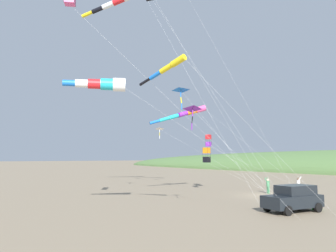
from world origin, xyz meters
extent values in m
plane|color=gray|center=(0.00, 0.00, 0.00)|extent=(600.00, 600.00, 0.00)
cube|color=black|center=(-6.56, -6.87, 0.75)|extent=(4.54, 2.51, 0.84)
cube|color=black|center=(-6.22, -6.93, 1.51)|extent=(2.81, 2.02, 0.68)
cylinder|color=black|center=(-8.15, -7.55, 0.33)|extent=(0.69, 0.32, 0.66)
cylinder|color=black|center=(-7.86, -5.72, 0.33)|extent=(0.69, 0.32, 0.66)
cylinder|color=black|center=(-5.27, -8.02, 0.33)|extent=(0.69, 0.32, 0.66)
cylinder|color=black|center=(-4.97, -6.19, 0.33)|extent=(0.69, 0.32, 0.66)
cube|color=green|center=(-4.21, -7.33, 0.18)|extent=(0.60, 0.40, 0.36)
cube|color=white|center=(-4.21, -7.33, 0.39)|extent=(0.62, 0.42, 0.06)
cube|color=#3D7F51|center=(1.60, 1.16, 0.36)|extent=(0.19, 0.30, 0.72)
cylinder|color=#3D7F51|center=(1.60, 1.16, 1.01)|extent=(0.38, 0.38, 0.59)
sphere|color=beige|center=(1.60, 1.16, 1.42)|extent=(0.22, 0.22, 0.22)
cylinder|color=#3D7F51|center=(1.48, 1.33, 1.46)|extent=(0.15, 0.37, 0.45)
cylinder|color=#3D7F51|center=(1.77, 1.28, 1.46)|extent=(0.15, 0.37, 0.45)
cube|color=#3D7F51|center=(4.38, -0.64, 0.38)|extent=(0.26, 0.33, 0.76)
cylinder|color=silver|center=(4.38, -0.64, 1.07)|extent=(0.46, 0.46, 0.63)
sphere|color=brown|center=(4.38, -0.64, 1.51)|extent=(0.24, 0.24, 0.24)
cylinder|color=silver|center=(4.58, -0.72, 1.55)|extent=(0.25, 0.39, 0.48)
cylinder|color=silver|center=(4.30, -0.85, 1.55)|extent=(0.25, 0.39, 0.48)
cylinder|color=white|center=(-17.35, -1.25, 8.67)|extent=(1.14, 1.17, 0.90)
cylinder|color=#1EB7C6|center=(-18.07, -0.88, 8.67)|extent=(1.08, 1.06, 0.78)
cylinder|color=red|center=(-18.79, -0.50, 8.67)|extent=(1.02, 0.95, 0.65)
cylinder|color=white|center=(-19.51, -0.12, 8.67)|extent=(0.96, 0.84, 0.53)
cylinder|color=blue|center=(-20.23, 0.25, 8.67)|extent=(0.91, 0.73, 0.41)
cylinder|color=white|center=(-9.87, -3.23, 4.22)|extent=(14.25, 3.59, 8.45)
cube|color=#EF4C93|center=(-20.98, -1.64, 13.37)|extent=(0.82, 0.82, 0.61)
cylinder|color=white|center=(-13.63, -3.83, 6.53)|extent=(14.71, 4.37, 13.07)
cylinder|color=white|center=(-10.56, -0.63, 10.18)|extent=(4.62, 10.15, 20.36)
cylinder|color=white|center=(-11.67, -3.31, 9.33)|extent=(12.72, 2.64, 18.66)
pyramid|color=white|center=(-2.27, 15.78, 7.76)|extent=(1.14, 1.11, 0.37)
cylinder|color=black|center=(-2.29, 15.76, 7.70)|extent=(0.55, 0.62, 0.39)
cylinder|color=white|center=(-2.30, 15.76, 7.44)|extent=(0.09, 0.07, 0.44)
cylinder|color=yellow|center=(-2.31, 15.76, 7.00)|extent=(0.10, 0.11, 0.44)
cylinder|color=white|center=(-2.31, 15.75, 6.56)|extent=(0.11, 0.10, 0.44)
cylinder|color=white|center=(-0.49, 8.04, 3.84)|extent=(3.61, 15.45, 7.67)
cylinder|color=yellow|center=(-15.72, -5.62, 9.52)|extent=(0.60, 1.11, 0.64)
cylinder|color=yellow|center=(-15.90, -4.68, 9.26)|extent=(0.52, 1.08, 0.57)
cylinder|color=blue|center=(-16.09, -3.75, 8.99)|extent=(0.45, 1.05, 0.50)
cylinder|color=black|center=(-16.28, -2.82, 8.73)|extent=(0.37, 1.01, 0.43)
cylinder|color=white|center=(-10.66, -7.77, 4.78)|extent=(9.94, 3.39, 9.56)
cube|color=red|center=(-3.71, 4.59, 5.97)|extent=(0.63, 0.63, 0.48)
cube|color=purple|center=(-3.71, 4.59, 5.20)|extent=(0.63, 0.63, 0.48)
cylinder|color=black|center=(-4.02, 4.72, 5.59)|extent=(0.02, 0.02, 1.25)
cylinder|color=black|center=(-3.84, 4.27, 5.59)|extent=(0.02, 0.02, 1.25)
cylinder|color=black|center=(-3.58, 4.90, 5.59)|extent=(0.02, 0.02, 1.25)
cylinder|color=black|center=(-3.39, 4.46, 5.59)|extent=(0.02, 0.02, 1.25)
cylinder|color=white|center=(1.59, 2.16, 2.48)|extent=(10.61, 4.85, 4.97)
cylinder|color=white|center=(-2.45, 0.84, 9.83)|extent=(11.83, 3.50, 19.65)
cylinder|color=red|center=(-12.34, 8.86, 20.29)|extent=(1.36, 1.50, 0.95)
cylinder|color=white|center=(-13.10, 9.84, 19.96)|extent=(1.28, 1.43, 0.86)
cylinder|color=black|center=(-13.86, 10.82, 19.62)|extent=(1.19, 1.36, 0.77)
cylinder|color=yellow|center=(-14.61, 11.81, 19.29)|extent=(1.11, 1.28, 0.69)
cylinder|color=white|center=(-8.78, -0.37, 10.46)|extent=(3.34, 13.54, 20.92)
pyramid|color=blue|center=(-7.71, 4.22, 10.54)|extent=(1.56, 1.69, 0.38)
cylinder|color=black|center=(-7.73, 4.21, 10.46)|extent=(1.03, 0.72, 0.33)
cylinder|color=blue|center=(-7.74, 4.21, 10.08)|extent=(0.11, 0.10, 0.64)
cylinder|color=yellow|center=(-7.71, 4.18, 9.44)|extent=(0.21, 0.19, 0.65)
cylinder|color=blue|center=(-7.70, 4.12, 8.81)|extent=(0.20, 0.21, 0.65)
cylinder|color=white|center=(-6.34, -0.14, 5.21)|extent=(2.78, 8.71, 10.41)
pyramid|color=purple|center=(-12.79, -3.43, 7.22)|extent=(1.23, 1.07, 0.39)
cylinder|color=black|center=(-12.80, -3.45, 7.16)|extent=(0.42, 0.78, 0.40)
cylinder|color=purple|center=(-12.79, -3.45, 6.88)|extent=(0.12, 0.12, 0.47)
cylinder|color=black|center=(-12.81, -3.43, 6.41)|extent=(0.15, 0.11, 0.47)
cylinder|color=purple|center=(-12.81, -3.39, 5.94)|extent=(0.14, 0.15, 0.48)
cylinder|color=white|center=(-10.82, -6.14, 3.56)|extent=(3.98, 5.39, 7.12)
cylinder|color=#EF4C93|center=(-4.35, 5.08, 8.96)|extent=(1.34, 0.97, 0.91)
cylinder|color=orange|center=(-5.32, 5.40, 8.65)|extent=(1.30, 0.90, 0.85)
cylinder|color=purple|center=(-6.28, 5.72, 8.34)|extent=(1.25, 0.83, 0.78)
cylinder|color=#1EB7C6|center=(-7.25, 6.04, 8.03)|extent=(1.21, 0.76, 0.71)
cylinder|color=#1EB7C6|center=(-8.21, 6.36, 7.71)|extent=(1.17, 0.69, 0.65)
cylinder|color=blue|center=(-9.18, 6.68, 7.40)|extent=(1.13, 0.61, 0.58)
cylinder|color=white|center=(-0.47, 1.07, 4.48)|extent=(6.81, 7.70, 8.97)
cube|color=orange|center=(-0.52, 8.29, 4.64)|extent=(0.85, 0.85, 0.69)
cube|color=black|center=(-0.52, 8.29, 3.53)|extent=(0.85, 0.85, 0.69)
cylinder|color=black|center=(-0.95, 8.54, 4.08)|extent=(0.02, 0.02, 1.80)
cylinder|color=black|center=(-0.76, 7.87, 4.08)|extent=(0.02, 0.02, 1.80)
cylinder|color=black|center=(-0.28, 8.72, 4.08)|extent=(0.02, 0.02, 1.80)
cylinder|color=black|center=(-0.10, 8.05, 4.08)|extent=(0.02, 0.02, 1.80)
cylinder|color=white|center=(0.97, 5.02, 1.59)|extent=(2.99, 6.56, 3.19)
camera|label=1|loc=(-27.01, -20.02, 3.83)|focal=33.89mm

